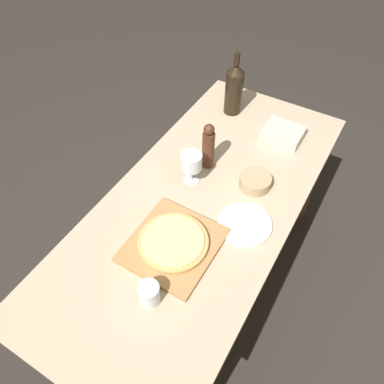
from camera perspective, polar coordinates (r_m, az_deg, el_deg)
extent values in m
plane|color=#2D2823|center=(2.19, 1.23, -14.11)|extent=(12.00, 12.00, 0.00)
cube|color=tan|center=(1.57, 1.67, -1.69)|extent=(0.74, 1.66, 0.03)
cylinder|color=brown|center=(1.77, -21.86, -22.43)|extent=(0.06, 0.06, 0.73)
cylinder|color=brown|center=(2.42, 4.09, 7.66)|extent=(0.06, 0.06, 0.73)
cylinder|color=brown|center=(2.29, 17.81, 2.13)|extent=(0.06, 0.06, 0.73)
cube|color=#A87A47|center=(1.42, -2.88, -8.03)|extent=(0.32, 0.34, 0.02)
cylinder|color=tan|center=(1.40, -2.91, -7.63)|extent=(0.26, 0.26, 0.02)
cylinder|color=#EAD67A|center=(1.39, -2.93, -7.35)|extent=(0.23, 0.23, 0.01)
cylinder|color=black|center=(1.94, 6.36, 14.81)|extent=(0.09, 0.09, 0.22)
cone|color=black|center=(1.87, 6.72, 18.15)|extent=(0.09, 0.09, 0.04)
cylinder|color=black|center=(1.85, 6.87, 19.49)|extent=(0.03, 0.03, 0.06)
cylinder|color=#4C2819|center=(1.64, 2.48, 6.45)|extent=(0.05, 0.05, 0.18)
sphere|color=#4C2819|center=(1.56, 2.62, 9.50)|extent=(0.05, 0.05, 0.05)
cylinder|color=silver|center=(1.63, -0.08, 1.89)|extent=(0.07, 0.07, 0.00)
cylinder|color=silver|center=(1.60, -0.08, 2.83)|extent=(0.01, 0.01, 0.07)
cylinder|color=silver|center=(1.55, -0.09, 4.68)|extent=(0.09, 0.09, 0.07)
cylinder|color=tan|center=(1.61, 9.59, 1.57)|extent=(0.13, 0.13, 0.05)
cylinder|color=silver|center=(1.29, -6.52, -15.14)|extent=(0.07, 0.07, 0.08)
cylinder|color=silver|center=(1.49, 8.01, -4.87)|extent=(0.22, 0.22, 0.01)
cube|color=#BCB7AD|center=(1.87, 13.67, 8.67)|extent=(0.18, 0.15, 0.05)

